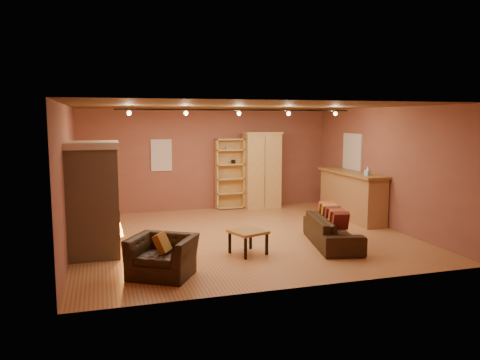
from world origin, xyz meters
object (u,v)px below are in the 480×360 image
object	(u,v)px
coffee_table	(248,234)
fireplace	(93,199)
bookcase	(229,173)
bar_counter	(352,195)
armchair	(162,249)
loveseat	(332,225)
armoire	(262,170)

from	to	relation	value
coffee_table	fireplace	bearing A→B (deg)	165.07
bookcase	coffee_table	xyz separation A→B (m)	(-0.86, -4.48, -0.62)
bar_counter	coffee_table	xyz separation A→B (m)	(-3.48, -2.25, -0.22)
bookcase	armchair	world-z (taller)	bookcase
fireplace	loveseat	distance (m)	4.67
armoire	fireplace	bearing A→B (deg)	-141.77
armchair	armoire	bearing A→B (deg)	86.05
bookcase	armchair	bearing A→B (deg)	-116.00
bar_counter	armchair	size ratio (longest dim) A/B	2.11
loveseat	armoire	bearing A→B (deg)	12.98
bookcase	bar_counter	bearing A→B (deg)	-40.50
coffee_table	armchair	bearing A→B (deg)	-155.37
armoire	coffee_table	size ratio (longest dim) A/B	2.83
coffee_table	armoire	bearing A→B (deg)	67.61
fireplace	coffee_table	distance (m)	2.94
armchair	bar_counter	bearing A→B (deg)	60.70
armoire	loveseat	size ratio (longest dim) A/B	1.05
loveseat	fireplace	bearing A→B (deg)	94.72
coffee_table	loveseat	bearing A→B (deg)	3.78
fireplace	loveseat	world-z (taller)	fireplace
armoire	loveseat	bearing A→B (deg)	-89.41
bar_counter	armchair	bearing A→B (deg)	-149.71
fireplace	loveseat	size ratio (longest dim) A/B	1.03
fireplace	bookcase	size ratio (longest dim) A/B	1.07
bookcase	bar_counter	distance (m)	3.46
fireplace	armchair	bearing A→B (deg)	-55.13
armoire	bar_counter	size ratio (longest dim) A/B	0.86
fireplace	bar_counter	world-z (taller)	fireplace
fireplace	armoire	distance (m)	5.78
armoire	coffee_table	world-z (taller)	armoire
bookcase	armchair	xyz separation A→B (m)	(-2.57, -5.26, -0.57)
armoire	loveseat	world-z (taller)	armoire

